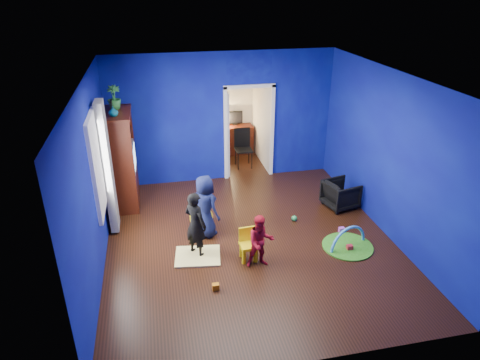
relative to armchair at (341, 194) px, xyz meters
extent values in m
cube|color=black|center=(-2.10, -0.87, -0.28)|extent=(5.00, 5.50, 0.01)
cube|color=white|center=(-2.10, -0.87, 2.62)|extent=(5.00, 5.50, 0.01)
cube|color=#0A0B76|center=(-2.10, 1.88, 1.17)|extent=(5.00, 0.02, 2.90)
cube|color=#0A0B76|center=(-2.10, -3.62, 1.17)|extent=(5.00, 0.02, 2.90)
cube|color=#0A0B76|center=(-4.60, -0.87, 1.17)|extent=(0.02, 5.50, 2.90)
cube|color=#0A0B76|center=(0.40, -0.87, 1.17)|extent=(0.02, 5.50, 2.90)
imported|color=black|center=(0.00, 0.00, 0.00)|extent=(0.74, 0.73, 0.56)
imported|color=black|center=(-3.07, -1.07, 0.30)|extent=(0.49, 0.50, 1.16)
imported|color=#0F1437|center=(-2.84, -0.49, 0.30)|extent=(0.64, 0.68, 1.17)
imported|color=red|center=(-2.10, -1.60, 0.17)|extent=(0.45, 0.36, 0.91)
imported|color=#0D5F6C|center=(-4.32, 0.77, 1.77)|extent=(0.21, 0.21, 0.19)
imported|color=#30863A|center=(-4.32, 1.29, 1.91)|extent=(0.27, 0.27, 0.46)
cube|color=#3B1309|center=(-4.32, 1.07, 0.70)|extent=(0.58, 1.14, 1.96)
cube|color=silver|center=(-4.28, 1.07, 0.74)|extent=(0.46, 0.70, 0.54)
cube|color=#F2E07A|center=(-3.07, -1.17, -0.27)|extent=(0.82, 0.70, 0.03)
sphere|color=yellow|center=(-2.89, -0.24, -0.06)|extent=(0.44, 0.44, 0.44)
cube|color=yellow|center=(-2.25, -1.40, -0.03)|extent=(0.30, 0.30, 0.50)
cylinder|color=#409120|center=(-0.46, -1.41, -0.27)|extent=(0.88, 0.88, 0.02)
torus|color=#3F8CD8|center=(-0.46, -1.41, -0.26)|extent=(0.76, 0.30, 0.79)
cube|color=white|center=(-4.58, -0.52, 1.27)|extent=(0.03, 0.95, 1.55)
cube|color=slate|center=(-4.47, 0.03, 0.97)|extent=(0.14, 0.42, 2.40)
cube|color=white|center=(-1.50, 1.88, 0.77)|extent=(1.16, 0.10, 2.10)
cube|color=#3D140A|center=(-1.50, 3.39, 0.09)|extent=(0.88, 0.44, 0.75)
cube|color=black|center=(-1.50, 3.51, 0.67)|extent=(0.40, 0.05, 0.32)
sphere|color=#FFD88C|center=(-1.78, 3.45, 0.65)|extent=(0.14, 0.14, 0.14)
cube|color=black|center=(-1.50, 2.43, 0.18)|extent=(0.40, 0.40, 0.92)
cube|color=white|center=(-1.50, 3.50, 1.74)|extent=(0.88, 0.24, 0.04)
cube|color=red|center=(-0.48, -1.51, -0.23)|extent=(0.10, 0.08, 0.10)
sphere|color=#29ACED|center=(-0.18, 0.14, -0.23)|extent=(0.11, 0.11, 0.11)
cube|color=orange|center=(-2.91, -2.05, -0.23)|extent=(0.10, 0.08, 0.10)
sphere|color=green|center=(-1.10, -0.36, -0.23)|extent=(0.11, 0.11, 0.11)
cube|color=#D24FD3|center=(-0.38, -0.94, -0.23)|extent=(0.10, 0.08, 0.10)
camera|label=1|loc=(-3.60, -7.16, 3.99)|focal=32.00mm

